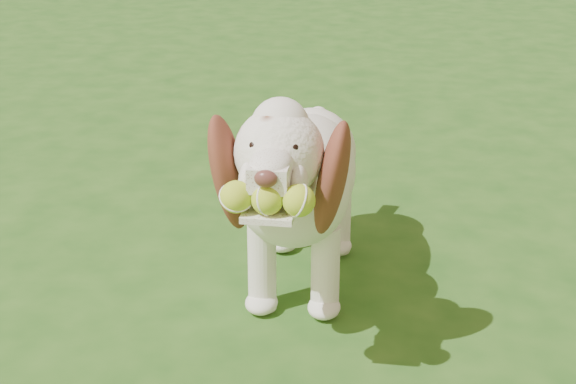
# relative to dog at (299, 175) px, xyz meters

# --- Properties ---
(ground) EXTENTS (80.00, 80.00, 0.00)m
(ground) POSITION_rel_dog_xyz_m (0.07, -0.33, -0.44)
(ground) COLOR #204D16
(ground) RESTS_ON ground
(dog) EXTENTS (0.44, 1.26, 0.83)m
(dog) POSITION_rel_dog_xyz_m (0.00, 0.00, 0.00)
(dog) COLOR white
(dog) RESTS_ON ground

